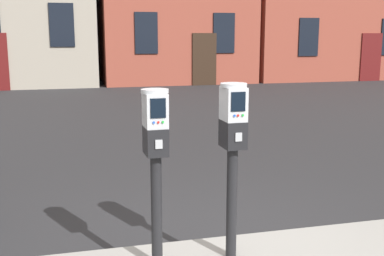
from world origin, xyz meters
TOP-DOWN VIEW (x-y plane):
  - parking_meter_near_kerb at (-0.65, -0.22)m, footprint 0.22×0.26m
  - parking_meter_twin_adjacent at (0.00, -0.22)m, footprint 0.22×0.26m

SIDE VIEW (x-z plane):
  - parking_meter_near_kerb at x=-0.65m, z-range 0.42..1.90m
  - parking_meter_twin_adjacent at x=0.00m, z-range 0.43..1.93m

